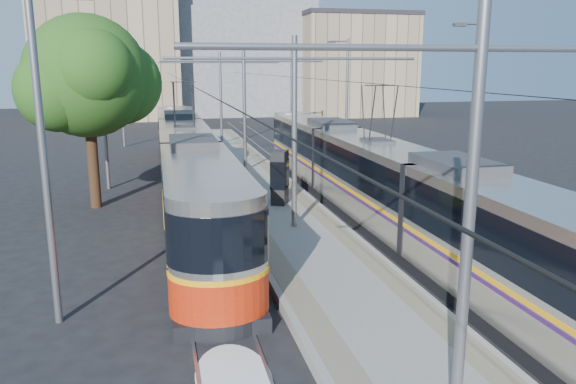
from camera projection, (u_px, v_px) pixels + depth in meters
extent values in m
plane|color=black|center=(371.00, 326.00, 13.76)|extent=(160.00, 160.00, 0.00)
cube|color=gray|center=(254.00, 183.00, 29.88)|extent=(4.00, 50.00, 0.30)
cube|color=gray|center=(227.00, 181.00, 29.52)|extent=(0.70, 50.00, 0.01)
cube|color=gray|center=(281.00, 179.00, 30.16)|extent=(0.70, 50.00, 0.01)
cube|color=gray|center=(172.00, 189.00, 28.95)|extent=(0.07, 70.00, 0.03)
cube|color=gray|center=(200.00, 188.00, 29.27)|extent=(0.07, 70.00, 0.03)
cube|color=gray|center=(306.00, 183.00, 30.54)|extent=(0.07, 70.00, 0.03)
cube|color=gray|center=(332.00, 182.00, 30.86)|extent=(0.07, 70.00, 0.03)
cube|color=black|center=(187.00, 191.00, 27.74)|extent=(2.30, 30.91, 0.40)
cube|color=#AFABA0|center=(186.00, 158.00, 27.38)|extent=(2.40, 29.31, 2.90)
cube|color=black|center=(185.00, 148.00, 27.27)|extent=(2.43, 29.31, 1.30)
cube|color=orange|center=(186.00, 166.00, 27.47)|extent=(2.43, 29.31, 0.12)
cube|color=red|center=(187.00, 176.00, 27.58)|extent=(2.42, 29.31, 1.10)
cube|color=#2D2D30|center=(185.00, 125.00, 27.03)|extent=(1.68, 3.00, 0.30)
cube|color=black|center=(375.00, 217.00, 22.92)|extent=(2.30, 30.24, 0.40)
cube|color=beige|center=(376.00, 178.00, 22.56)|extent=(2.40, 28.64, 2.90)
cube|color=black|center=(376.00, 165.00, 22.45)|extent=(2.43, 28.64, 1.30)
cube|color=#FFA20D|center=(376.00, 187.00, 22.65)|extent=(2.43, 28.64, 0.12)
cube|color=#36164F|center=(376.00, 191.00, 22.68)|extent=(2.43, 28.64, 0.10)
cube|color=#2D2D30|center=(377.00, 138.00, 22.21)|extent=(1.68, 3.00, 0.30)
cylinder|color=slate|center=(469.00, 220.00, 9.12)|extent=(0.20, 0.20, 7.00)
cylinder|color=slate|center=(482.00, 48.00, 8.53)|extent=(9.20, 0.10, 0.10)
cylinder|color=slate|center=(294.00, 134.00, 20.52)|extent=(0.20, 0.20, 7.00)
cylinder|color=slate|center=(295.00, 58.00, 19.93)|extent=(9.20, 0.10, 0.10)
cylinder|color=slate|center=(244.00, 110.00, 31.93)|extent=(0.20, 0.20, 7.00)
cylinder|color=slate|center=(244.00, 61.00, 31.33)|extent=(9.20, 0.10, 0.10)
cylinder|color=slate|center=(221.00, 98.00, 43.33)|extent=(0.20, 0.20, 7.00)
cylinder|color=slate|center=(220.00, 62.00, 42.74)|extent=(9.20, 0.10, 0.10)
cylinder|color=black|center=(181.00, 80.00, 27.90)|extent=(0.02, 70.00, 0.02)
cylinder|color=black|center=(320.00, 79.00, 29.49)|extent=(0.02, 70.00, 0.02)
cylinder|color=slate|center=(44.00, 164.00, 13.12)|extent=(0.18, 0.18, 8.00)
cylinder|color=slate|center=(103.00, 111.00, 28.33)|extent=(0.18, 0.18, 8.00)
cube|color=#2D2D30|center=(121.00, 35.00, 27.75)|extent=(0.50, 0.22, 0.12)
cylinder|color=slate|center=(121.00, 95.00, 43.53)|extent=(0.18, 0.18, 8.00)
cube|color=#2D2D30|center=(133.00, 46.00, 42.95)|extent=(0.50, 0.22, 0.12)
cylinder|color=slate|center=(479.00, 124.00, 22.13)|extent=(0.18, 0.18, 8.00)
cube|color=#2D2D30|center=(460.00, 25.00, 21.07)|extent=(0.50, 0.22, 0.12)
cylinder|color=slate|center=(347.00, 100.00, 37.34)|extent=(0.18, 0.18, 8.00)
cube|color=#2D2D30|center=(332.00, 42.00, 36.27)|extent=(0.50, 0.22, 0.12)
cylinder|color=slate|center=(291.00, 90.00, 52.54)|extent=(0.18, 0.18, 8.00)
cube|color=#2D2D30|center=(280.00, 49.00, 51.48)|extent=(0.50, 0.22, 0.12)
cube|color=black|center=(280.00, 177.00, 24.56)|extent=(0.97, 1.18, 2.35)
cube|color=black|center=(280.00, 174.00, 24.53)|extent=(1.03, 1.23, 1.22)
cylinder|color=#382314|center=(94.00, 169.00, 25.00)|extent=(0.48, 0.48, 3.51)
sphere|color=#1A4914|center=(86.00, 76.00, 24.11)|extent=(5.26, 5.26, 5.26)
sphere|color=#1A4914|center=(120.00, 83.00, 25.30)|extent=(3.73, 3.73, 3.73)
cube|color=tan|center=(110.00, 56.00, 66.94)|extent=(16.00, 12.00, 14.83)
cube|color=gray|center=(238.00, 50.00, 74.07)|extent=(18.00, 14.00, 16.64)
cube|color=tan|center=(353.00, 67.00, 71.94)|extent=(14.00, 10.00, 12.25)
cube|color=#262328|center=(355.00, 15.00, 70.54)|extent=(14.28, 10.20, 0.50)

